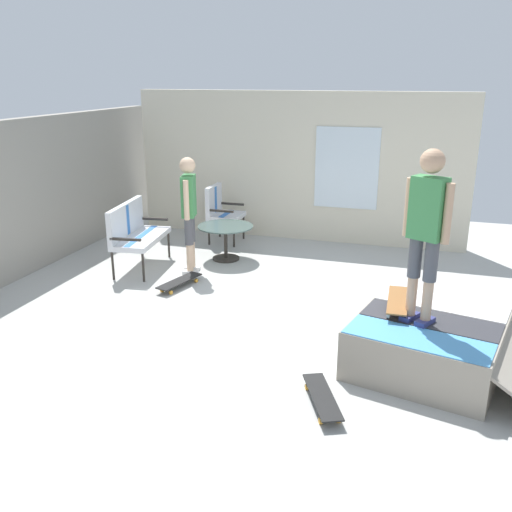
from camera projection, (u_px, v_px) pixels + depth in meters
ground_plane at (264, 326)px, 6.85m from camera, size 12.00×12.00×0.10m
house_facade at (298, 167)px, 10.02m from camera, size 0.23×6.00×2.63m
skate_ramp at (431, 343)px, 5.73m from camera, size 1.91×2.37×0.53m
patio_bench at (134, 230)px, 8.61m from camera, size 1.31×0.71×1.02m
patio_chair_near_house at (220, 208)px, 9.99m from camera, size 0.62×0.55×1.02m
patio_table at (226, 236)px, 9.06m from camera, size 0.90×0.90×0.57m
person_watching at (189, 206)px, 8.28m from camera, size 0.47×0.30×1.76m
person_skater at (426, 224)px, 5.29m from camera, size 0.34×0.43×1.72m
skateboard_by_bench at (179, 282)px, 7.95m from camera, size 0.82×0.41×0.10m
skateboard_spare at (322, 397)px, 5.11m from camera, size 0.81×0.51×0.10m
skateboard_on_ramp at (397, 301)px, 5.89m from camera, size 0.81×0.23×0.10m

